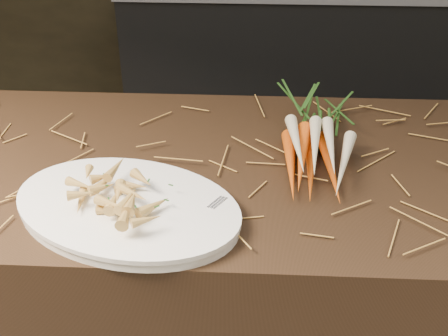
% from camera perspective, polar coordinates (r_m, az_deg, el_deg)
% --- Properties ---
extents(main_counter, '(2.40, 0.70, 0.90)m').
position_cam_1_polar(main_counter, '(1.53, -0.09, -13.96)').
color(main_counter, black).
rests_on(main_counter, ground).
extents(back_counter, '(1.82, 0.62, 0.84)m').
position_cam_1_polar(back_counter, '(3.15, 7.30, 11.07)').
color(back_counter, black).
rests_on(back_counter, ground).
extents(straw_bedding, '(1.40, 0.60, 0.02)m').
position_cam_1_polar(straw_bedding, '(1.23, -0.11, 0.91)').
color(straw_bedding, '#A56F2B').
rests_on(straw_bedding, main_counter).
extents(root_veg_bunch, '(0.18, 0.49, 0.09)m').
position_cam_1_polar(root_veg_bunch, '(1.31, 8.92, 4.27)').
color(root_veg_bunch, '#CB3900').
rests_on(root_veg_bunch, main_counter).
extents(serving_platter, '(0.52, 0.43, 0.02)m').
position_cam_1_polar(serving_platter, '(1.09, -9.79, -4.22)').
color(serving_platter, white).
rests_on(serving_platter, main_counter).
extents(roasted_veg_heap, '(0.26, 0.22, 0.05)m').
position_cam_1_polar(roasted_veg_heap, '(1.07, -9.97, -2.64)').
color(roasted_veg_heap, '#A28439').
rests_on(roasted_veg_heap, serving_platter).
extents(serving_fork, '(0.10, 0.15, 0.00)m').
position_cam_1_polar(serving_fork, '(1.00, -2.58, -6.32)').
color(serving_fork, silver).
rests_on(serving_fork, serving_platter).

